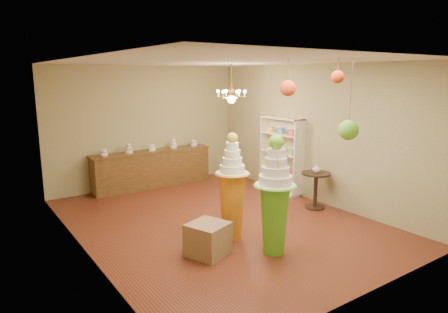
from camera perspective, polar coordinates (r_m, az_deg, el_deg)
floor at (r=7.78m, az=-0.77°, el=-9.19°), size 6.50×6.50×0.00m
ceiling at (r=7.29m, az=-0.84°, el=13.46°), size 6.50×6.50×0.00m
wall_back at (r=10.23m, az=-11.03°, el=4.24°), size 5.00×0.04×3.00m
wall_front at (r=5.08m, az=20.10°, el=-3.39°), size 5.00×0.04×3.00m
wall_left at (r=6.37m, az=-19.82°, el=-0.48°), size 0.04×6.50×3.00m
wall_right at (r=9.01m, az=12.54°, el=3.24°), size 0.04×6.50×3.00m
pedestal_green at (r=6.24m, az=7.25°, el=-6.72°), size 0.74×0.74×1.88m
pedestal_orange at (r=6.78m, az=1.16°, el=-5.77°), size 0.63×0.63×1.83m
burlap_riser at (r=6.33m, az=-2.29°, el=-11.70°), size 0.72×0.72×0.51m
sideboard at (r=10.15m, az=-10.18°, el=-1.65°), size 3.04×0.54×1.16m
shelving_unit at (r=9.55m, az=8.21°, el=0.20°), size 0.33×1.20×1.80m
round_table at (r=8.58m, az=12.97°, el=-4.03°), size 0.79×0.79×0.77m
vase at (r=8.49m, az=13.07°, el=-1.69°), size 0.18×0.18×0.17m
pom_red_left at (r=6.28m, az=9.14°, el=9.62°), size 0.24×0.24×0.57m
pom_green_mid at (r=6.10m, az=17.37°, el=3.64°), size 0.29×0.29×1.18m
pom_red_right at (r=5.99m, az=15.91°, el=10.87°), size 0.18×0.18×0.37m
chandelier at (r=8.67m, az=1.06°, el=8.52°), size 0.83×0.83×0.85m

